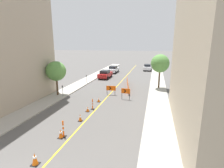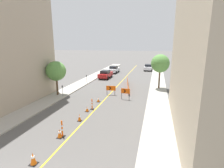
{
  "view_description": "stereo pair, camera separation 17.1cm",
  "coord_description": "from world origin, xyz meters",
  "px_view_note": "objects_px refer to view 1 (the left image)",
  "views": [
    {
      "loc": [
        5.79,
        -4.54,
        6.81
      ],
      "look_at": [
        -0.13,
        19.33,
        1.0
      ],
      "focal_mm": 28.0,
      "sensor_mm": 36.0,
      "label": 1
    },
    {
      "loc": [
        5.95,
        -4.49,
        6.81
      ],
      "look_at": [
        -0.13,
        19.33,
        1.0
      ],
      "focal_mm": 28.0,
      "sensor_mm": 36.0,
      "label": 2
    }
  ],
  "objects_px": {
    "arrow_barricade_secondary": "(126,92)",
    "parking_meter_far_curb": "(86,77)",
    "parked_car_curb_far": "(147,67)",
    "arrow_barricade_primary": "(111,88)",
    "delineator_post_rear": "(93,105)",
    "parked_car_curb_near": "(105,74)",
    "parked_car_curb_mid": "(113,69)",
    "parking_meter_near_curb": "(62,89)",
    "traffic_cone_fifth": "(99,100)",
    "traffic_cone_third": "(80,118)",
    "delineator_post_front": "(63,130)",
    "traffic_cone_second": "(61,134)",
    "traffic_cone_nearest": "(35,159)",
    "street_tree_right_near": "(160,64)",
    "street_tree_left_near": "(56,71)",
    "traffic_cone_fourth": "(88,109)"
  },
  "relations": [
    {
      "from": "delineator_post_rear",
      "to": "traffic_cone_nearest",
      "type": "bearing_deg",
      "value": -91.54
    },
    {
      "from": "parked_car_curb_near",
      "to": "parked_car_curb_far",
      "type": "distance_m",
      "value": 14.4
    },
    {
      "from": "traffic_cone_second",
      "to": "street_tree_left_near",
      "type": "bearing_deg",
      "value": 121.86
    },
    {
      "from": "traffic_cone_nearest",
      "to": "arrow_barricade_secondary",
      "type": "xyz_separation_m",
      "value": [
        3.04,
        12.97,
        0.64
      ]
    },
    {
      "from": "street_tree_right_near",
      "to": "street_tree_left_near",
      "type": "bearing_deg",
      "value": -152.24
    },
    {
      "from": "street_tree_left_near",
      "to": "parking_meter_far_curb",
      "type": "bearing_deg",
      "value": 82.34
    },
    {
      "from": "arrow_barricade_secondary",
      "to": "parked_car_curb_near",
      "type": "distance_m",
      "value": 13.65
    },
    {
      "from": "traffic_cone_fifth",
      "to": "street_tree_right_near",
      "type": "bearing_deg",
      "value": 48.64
    },
    {
      "from": "delineator_post_front",
      "to": "traffic_cone_fifth",
      "type": "bearing_deg",
      "value": 89.56
    },
    {
      "from": "delineator_post_rear",
      "to": "arrow_barricade_primary",
      "type": "distance_m",
      "value": 5.58
    },
    {
      "from": "traffic_cone_third",
      "to": "delineator_post_front",
      "type": "distance_m",
      "value": 2.79
    },
    {
      "from": "parked_car_curb_near",
      "to": "parked_car_curb_mid",
      "type": "distance_m",
      "value": 6.69
    },
    {
      "from": "parking_meter_near_curb",
      "to": "traffic_cone_fourth",
      "type": "bearing_deg",
      "value": -37.44
    },
    {
      "from": "traffic_cone_third",
      "to": "parking_meter_near_curb",
      "type": "distance_m",
      "value": 7.85
    },
    {
      "from": "traffic_cone_fourth",
      "to": "parking_meter_near_curb",
      "type": "height_order",
      "value": "parking_meter_near_curb"
    },
    {
      "from": "parking_meter_near_curb",
      "to": "traffic_cone_fifth",
      "type": "bearing_deg",
      "value": -6.88
    },
    {
      "from": "arrow_barricade_secondary",
      "to": "traffic_cone_nearest",
      "type": "bearing_deg",
      "value": -99.3
    },
    {
      "from": "traffic_cone_nearest",
      "to": "parking_meter_far_curb",
      "type": "xyz_separation_m",
      "value": [
        -4.9,
        19.87,
        0.73
      ]
    },
    {
      "from": "traffic_cone_fourth",
      "to": "delineator_post_front",
      "type": "relative_size",
      "value": 0.41
    },
    {
      "from": "traffic_cone_fifth",
      "to": "parked_car_curb_far",
      "type": "bearing_deg",
      "value": 80.44
    },
    {
      "from": "traffic_cone_nearest",
      "to": "street_tree_left_near",
      "type": "bearing_deg",
      "value": 115.55
    },
    {
      "from": "parking_meter_near_curb",
      "to": "street_tree_left_near",
      "type": "xyz_separation_m",
      "value": [
        -1.01,
        0.46,
        2.13
      ]
    },
    {
      "from": "arrow_barricade_primary",
      "to": "parked_car_curb_near",
      "type": "bearing_deg",
      "value": 105.66
    },
    {
      "from": "parking_meter_far_curb",
      "to": "arrow_barricade_primary",
      "type": "bearing_deg",
      "value": -43.67
    },
    {
      "from": "parked_car_curb_far",
      "to": "traffic_cone_fifth",
      "type": "bearing_deg",
      "value": -99.95
    },
    {
      "from": "traffic_cone_nearest",
      "to": "traffic_cone_third",
      "type": "height_order",
      "value": "traffic_cone_nearest"
    },
    {
      "from": "delineator_post_front",
      "to": "street_tree_left_near",
      "type": "bearing_deg",
      "value": 122.91
    },
    {
      "from": "traffic_cone_fourth",
      "to": "parking_meter_near_curb",
      "type": "distance_m",
      "value": 6.18
    },
    {
      "from": "arrow_barricade_primary",
      "to": "street_tree_left_near",
      "type": "xyz_separation_m",
      "value": [
        -6.73,
        -2.05,
        2.39
      ]
    },
    {
      "from": "street_tree_left_near",
      "to": "traffic_cone_nearest",
      "type": "bearing_deg",
      "value": -64.45
    },
    {
      "from": "traffic_cone_third",
      "to": "parked_car_curb_near",
      "type": "xyz_separation_m",
      "value": [
        -3.24,
        19.24,
        0.47
      ]
    },
    {
      "from": "traffic_cone_second",
      "to": "parked_car_curb_mid",
      "type": "height_order",
      "value": "parked_car_curb_mid"
    },
    {
      "from": "delineator_post_front",
      "to": "arrow_barricade_secondary",
      "type": "xyz_separation_m",
      "value": [
        2.99,
        9.82,
        0.44
      ]
    },
    {
      "from": "traffic_cone_nearest",
      "to": "arrow_barricade_primary",
      "type": "relative_size",
      "value": 0.59
    },
    {
      "from": "parked_car_curb_mid",
      "to": "parked_car_curb_far",
      "type": "bearing_deg",
      "value": 38.73
    },
    {
      "from": "traffic_cone_third",
      "to": "parking_meter_far_curb",
      "type": "xyz_separation_m",
      "value": [
        -5.05,
        13.94,
        0.76
      ]
    },
    {
      "from": "parked_car_curb_near",
      "to": "parked_car_curb_far",
      "type": "height_order",
      "value": "same"
    },
    {
      "from": "delineator_post_front",
      "to": "parking_meter_near_curb",
      "type": "relative_size",
      "value": 0.9
    },
    {
      "from": "traffic_cone_nearest",
      "to": "traffic_cone_fourth",
      "type": "distance_m",
      "value": 8.18
    },
    {
      "from": "arrow_barricade_primary",
      "to": "parked_car_curb_far",
      "type": "relative_size",
      "value": 0.29
    },
    {
      "from": "parked_car_curb_far",
      "to": "parking_meter_near_curb",
      "type": "height_order",
      "value": "parked_car_curb_far"
    },
    {
      "from": "traffic_cone_third",
      "to": "traffic_cone_fifth",
      "type": "height_order",
      "value": "traffic_cone_third"
    },
    {
      "from": "parked_car_curb_near",
      "to": "parked_car_curb_mid",
      "type": "height_order",
      "value": "same"
    },
    {
      "from": "traffic_cone_second",
      "to": "traffic_cone_third",
      "type": "bearing_deg",
      "value": 85.78
    },
    {
      "from": "traffic_cone_fourth",
      "to": "street_tree_left_near",
      "type": "relative_size",
      "value": 0.12
    },
    {
      "from": "traffic_cone_fourth",
      "to": "street_tree_left_near",
      "type": "height_order",
      "value": "street_tree_left_near"
    },
    {
      "from": "parked_car_curb_far",
      "to": "parking_meter_far_curb",
      "type": "xyz_separation_m",
      "value": [
        -9.41,
        -17.54,
        0.3
      ]
    },
    {
      "from": "arrow_barricade_secondary",
      "to": "parking_meter_far_curb",
      "type": "xyz_separation_m",
      "value": [
        -7.94,
        6.9,
        0.09
      ]
    },
    {
      "from": "delineator_post_rear",
      "to": "arrow_barricade_secondary",
      "type": "bearing_deg",
      "value": 55.64
    },
    {
      "from": "parking_meter_far_curb",
      "to": "street_tree_right_near",
      "type": "relative_size",
      "value": 0.27
    }
  ]
}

